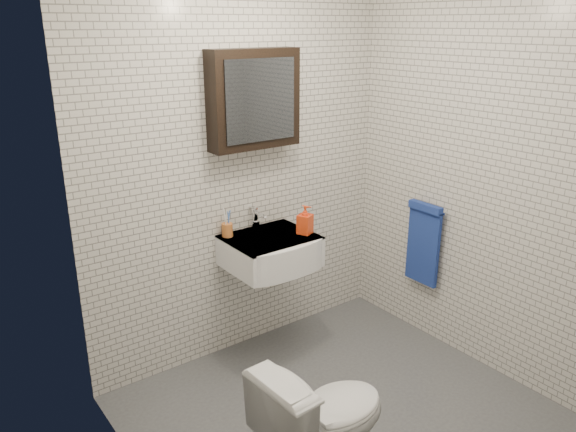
{
  "coord_description": "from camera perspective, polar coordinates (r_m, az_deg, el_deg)",
  "views": [
    {
      "loc": [
        -1.85,
        -1.98,
        2.14
      ],
      "look_at": [
        -0.05,
        0.45,
        1.1
      ],
      "focal_mm": 35.0,
      "sensor_mm": 36.0,
      "label": 1
    }
  ],
  "objects": [
    {
      "name": "mirror_cabinet",
      "position": [
        3.5,
        -3.46,
        11.75
      ],
      "size": [
        0.6,
        0.15,
        0.6
      ],
      "color": "black",
      "rests_on": "room_shell"
    },
    {
      "name": "toilet",
      "position": [
        2.86,
        3.67,
        -19.98
      ],
      "size": [
        0.69,
        0.42,
        0.69
      ],
      "primitive_type": "imported",
      "rotation": [
        0.0,
        0.0,
        1.62
      ],
      "color": "white",
      "rests_on": "ground"
    },
    {
      "name": "towel_rail",
      "position": [
        3.98,
        13.61,
        -2.4
      ],
      "size": [
        0.09,
        0.3,
        0.58
      ],
      "color": "silver",
      "rests_on": "room_shell"
    },
    {
      "name": "toothbrush_cup",
      "position": [
        3.59,
        -6.19,
        -1.33
      ],
      "size": [
        0.09,
        0.09,
        0.19
      ],
      "rotation": [
        0.0,
        0.0,
        -0.27
      ],
      "color": "#BE6A2F",
      "rests_on": "washbasin"
    },
    {
      "name": "faucet",
      "position": [
        3.68,
        -3.25,
        -0.4
      ],
      "size": [
        0.06,
        0.2,
        0.15
      ],
      "color": "silver",
      "rests_on": "washbasin"
    },
    {
      "name": "ground",
      "position": [
        3.45,
        5.39,
        -19.33
      ],
      "size": [
        2.2,
        2.0,
        0.01
      ],
      "primitive_type": "cube",
      "color": "#474A4F",
      "rests_on": "ground"
    },
    {
      "name": "soap_bottle",
      "position": [
        3.61,
        1.74,
        -0.37
      ],
      "size": [
        0.11,
        0.11,
        0.19
      ],
      "primitive_type": "imported",
      "rotation": [
        0.0,
        0.0,
        0.42
      ],
      "color": "orange",
      "rests_on": "washbasin"
    },
    {
      "name": "washbasin",
      "position": [
        3.59,
        -1.47,
        -3.67
      ],
      "size": [
        0.55,
        0.5,
        0.2
      ],
      "color": "white",
      "rests_on": "room_shell"
    },
    {
      "name": "room_shell",
      "position": [
        2.79,
        6.32,
        4.91
      ],
      "size": [
        2.22,
        2.02,
        2.51
      ],
      "color": "silver",
      "rests_on": "ground"
    }
  ]
}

